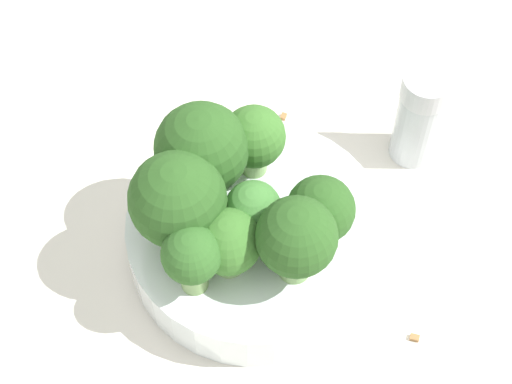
# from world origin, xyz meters

# --- Properties ---
(ground_plane) EXTENTS (3.00, 3.00, 0.00)m
(ground_plane) POSITION_xyz_m (0.00, 0.00, 0.00)
(ground_plane) COLOR silver
(bowl) EXTENTS (0.16, 0.16, 0.03)m
(bowl) POSITION_xyz_m (0.00, 0.00, 0.02)
(bowl) COLOR silver
(bowl) RESTS_ON ground_plane
(broccoli_floret_0) EXTENTS (0.03, 0.03, 0.04)m
(broccoli_floret_0) POSITION_xyz_m (0.01, 0.00, 0.06)
(broccoli_floret_0) COLOR #8EB770
(broccoli_floret_0) RESTS_ON bowl
(broccoli_floret_1) EXTENTS (0.06, 0.06, 0.07)m
(broccoli_floret_1) POSITION_xyz_m (-0.02, -0.04, 0.07)
(broccoli_floret_1) COLOR #8EB770
(broccoli_floret_1) RESTS_ON bowl
(broccoli_floret_2) EXTENTS (0.06, 0.06, 0.07)m
(broccoli_floret_2) POSITION_xyz_m (0.02, -0.04, 0.07)
(broccoli_floret_2) COLOR #84AD66
(broccoli_floret_2) RESTS_ON bowl
(broccoli_floret_3) EXTENTS (0.04, 0.04, 0.05)m
(broccoli_floret_3) POSITION_xyz_m (-0.04, -0.01, 0.06)
(broccoli_floret_3) COLOR #84AD66
(broccoli_floret_3) RESTS_ON bowl
(broccoli_floret_4) EXTENTS (0.04, 0.04, 0.05)m
(broccoli_floret_4) POSITION_xyz_m (0.00, 0.04, 0.06)
(broccoli_floret_4) COLOR #7A9E5B
(broccoli_floret_4) RESTS_ON bowl
(broccoli_floret_5) EXTENTS (0.03, 0.03, 0.05)m
(broccoli_floret_5) POSITION_xyz_m (0.05, -0.02, 0.06)
(broccoli_floret_5) COLOR #7A9E5B
(broccoli_floret_5) RESTS_ON bowl
(broccoli_floret_6) EXTENTS (0.05, 0.05, 0.06)m
(broccoli_floret_6) POSITION_xyz_m (0.03, 0.03, 0.07)
(broccoli_floret_6) COLOR #84AD66
(broccoli_floret_6) RESTS_ON bowl
(broccoli_floret_7) EXTENTS (0.04, 0.04, 0.05)m
(broccoli_floret_7) POSITION_xyz_m (0.03, -0.01, 0.06)
(broccoli_floret_7) COLOR #8EB770
(broccoli_floret_7) RESTS_ON bowl
(pepper_shaker) EXTENTS (0.03, 0.03, 0.08)m
(pepper_shaker) POSITION_xyz_m (-0.10, 0.08, 0.04)
(pepper_shaker) COLOR #B2B7BC
(pepper_shaker) RESTS_ON ground_plane
(almond_crumb_0) EXTENTS (0.00, 0.01, 0.01)m
(almond_crumb_0) POSITION_xyz_m (0.03, 0.11, 0.00)
(almond_crumb_0) COLOR olive
(almond_crumb_0) RESTS_ON ground_plane
(almond_crumb_1) EXTENTS (0.01, 0.00, 0.01)m
(almond_crumb_1) POSITION_xyz_m (-0.11, -0.01, 0.00)
(almond_crumb_1) COLOR olive
(almond_crumb_1) RESTS_ON ground_plane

